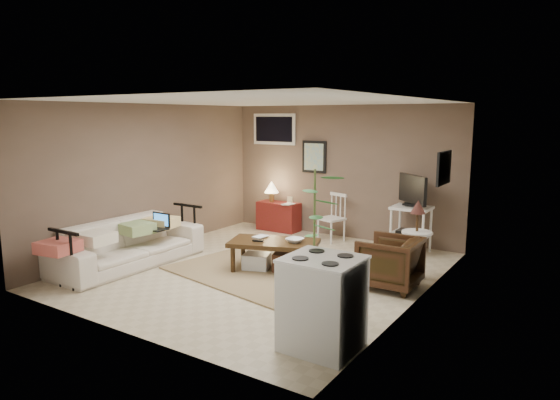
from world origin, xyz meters
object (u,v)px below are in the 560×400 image
Objects in this scene: red_console at (278,213)px; side_table at (417,230)px; coffee_table at (273,253)px; tv_stand at (411,212)px; spindle_chair at (332,219)px; armchair at (390,260)px; sofa at (128,236)px; potted_plant at (314,237)px; stove at (322,303)px.

red_console is 3.49m from side_table.
coffee_table is 1.09× the size of tv_stand.
tv_stand is at bearing 57.16° from coffee_table.
spindle_chair reaches higher than armchair.
sofa is (-1.95, -0.95, 0.19)m from coffee_table.
sofa is 2.12× the size of side_table.
side_table is at bearing 73.64° from potted_plant.
potted_plant is (3.21, -0.10, 0.43)m from sofa.
armchair is 0.81× the size of stove.
coffee_table is at bearing 134.82° from stove.
potted_plant is at bearing -91.87° from sofa.
coffee_table is 1.64× the size of spindle_chair.
red_console is 0.88× the size of side_table.
tv_stand is (2.70, -0.18, 0.34)m from red_console.
tv_stand is 3.81m from stove.
red_console is at bearing -124.18° from armchair.
tv_stand is at bearing 111.90° from side_table.
side_table is at bearing -32.49° from spindle_chair.
spindle_chair is (-0.12, 2.04, 0.13)m from coffee_table.
stove is at bearing -91.47° from side_table.
potted_plant reaches higher than armchair.
stove is at bearing -102.22° from sofa.
armchair is (1.64, 0.26, 0.10)m from coffee_table.
potted_plant reaches higher than side_table.
tv_stand reaches higher than side_table.
red_console is at bearing -10.22° from sofa.
tv_stand is (1.31, 2.04, 0.41)m from coffee_table.
tv_stand is at bearing -0.35° from spindle_chair.
stove is (0.09, -2.01, 0.08)m from armchair.
side_table is 1.96m from potted_plant.
side_table is 1.48× the size of armchair.
side_table is (3.76, 1.77, 0.22)m from sofa.
spindle_chair is at bearing 116.08° from stove.
side_table reaches higher than spindle_chair.
spindle_chair is at bearing 179.65° from tv_stand.
red_console is 0.75× the size of tv_stand.
spindle_chair is 0.78× the size of side_table.
red_console is at bearing 172.41° from spindle_chair.
coffee_table is 2.61m from red_console.
coffee_table is 2.05m from spindle_chair.
stove is at bearing 1.36° from armchair.
coffee_table is 2.47m from stove.
stove is (1.74, -1.75, 0.19)m from coffee_table.
armchair is 0.44× the size of potted_plant.
red_console is at bearing 156.40° from side_table.
side_table is 0.65× the size of potted_plant.
side_table is at bearing -64.78° from sofa.
sofa is 4.16m from side_table.
red_console is at bearing 176.24° from tv_stand.
stove is (3.69, -0.80, 0.00)m from sofa.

